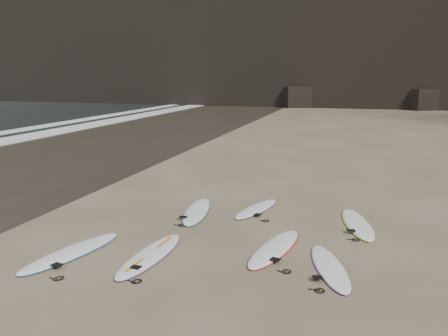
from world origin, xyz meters
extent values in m
plane|color=#897559|center=(0.00, 0.00, 0.00)|extent=(240.00, 240.00, 0.00)
cube|color=#383026|center=(-13.00, 10.00, 0.00)|extent=(12.00, 200.00, 0.01)
cube|color=black|center=(8.00, 45.00, 1.16)|extent=(4.23, 4.46, 2.33)
cube|color=black|center=(-6.00, 45.00, 1.25)|extent=(4.49, 4.76, 2.49)
ellipsoid|color=white|center=(-4.54, -1.21, 0.05)|extent=(1.27, 2.77, 0.10)
ellipsoid|color=white|center=(-2.82, -0.85, 0.05)|extent=(0.75, 2.64, 0.09)
ellipsoid|color=white|center=(-0.32, 0.31, 0.05)|extent=(1.11, 2.62, 0.09)
ellipsoid|color=white|center=(0.93, -0.35, 0.04)|extent=(1.22, 2.35, 0.08)
ellipsoid|color=white|center=(-2.94, 2.35, 0.05)|extent=(1.06, 2.66, 0.09)
ellipsoid|color=white|center=(-1.36, 3.08, 0.04)|extent=(1.15, 2.33, 0.08)
ellipsoid|color=white|center=(1.46, 2.57, 0.05)|extent=(1.14, 2.60, 0.09)
camera|label=1|loc=(1.26, -8.83, 3.85)|focal=35.00mm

